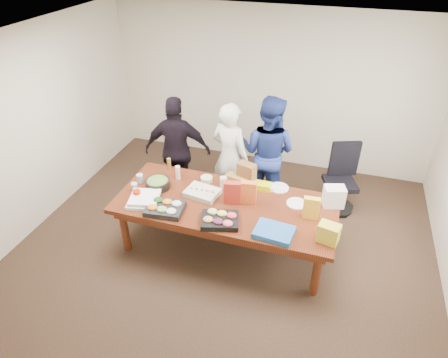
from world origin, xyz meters
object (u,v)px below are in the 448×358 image
(person_right, at_px, (268,152))
(sheet_cake, at_px, (202,193))
(salad_bowl, at_px, (158,184))
(office_chair, at_px, (341,181))
(person_center, at_px, (230,157))
(conference_table, at_px, (225,225))

(person_right, distance_m, sheet_cake, 1.30)
(person_right, bearing_deg, salad_bowl, 54.26)
(person_right, xyz_separation_m, sheet_cake, (-0.62, -1.14, -0.09))
(person_right, height_order, sheet_cake, person_right)
(office_chair, relative_size, person_right, 0.58)
(office_chair, bearing_deg, salad_bowl, -171.81)
(person_center, distance_m, sheet_cake, 0.91)
(conference_table, bearing_deg, office_chair, 44.05)
(sheet_cake, distance_m, salad_bowl, 0.63)
(office_chair, relative_size, person_center, 0.61)
(person_right, bearing_deg, sheet_cake, 73.27)
(office_chair, height_order, person_center, person_center)
(conference_table, distance_m, office_chair, 1.92)
(person_center, height_order, person_right, person_right)
(conference_table, distance_m, person_center, 1.10)
(person_center, distance_m, person_right, 0.57)
(conference_table, relative_size, office_chair, 2.74)
(sheet_cake, relative_size, salad_bowl, 1.26)
(conference_table, bearing_deg, person_right, 77.02)
(office_chair, relative_size, salad_bowl, 3.08)
(office_chair, bearing_deg, person_right, 166.20)
(office_chair, height_order, sheet_cake, office_chair)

